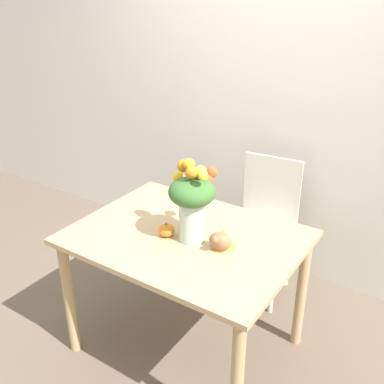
% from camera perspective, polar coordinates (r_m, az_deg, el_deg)
% --- Properties ---
extents(ground_plane, '(12.00, 12.00, 0.00)m').
position_cam_1_polar(ground_plane, '(2.89, -0.67, -18.78)').
color(ground_plane, brown).
extents(wall_back, '(8.00, 0.06, 2.70)m').
position_cam_1_polar(wall_back, '(3.16, 11.13, 12.67)').
color(wall_back, white).
rests_on(wall_back, ground_plane).
extents(dining_table, '(1.20, 0.91, 0.77)m').
position_cam_1_polar(dining_table, '(2.48, -0.74, -7.67)').
color(dining_table, tan).
rests_on(dining_table, ground_plane).
extents(flower_vase, '(0.28, 0.30, 0.44)m').
position_cam_1_polar(flower_vase, '(2.28, 0.03, -1.14)').
color(flower_vase, '#B2CCBC').
rests_on(flower_vase, dining_table).
extents(pumpkin, '(0.09, 0.09, 0.08)m').
position_cam_1_polar(pumpkin, '(2.40, -3.27, -4.86)').
color(pumpkin, orange).
rests_on(pumpkin, dining_table).
extents(turkey_figurine, '(0.12, 0.16, 0.10)m').
position_cam_1_polar(turkey_figurine, '(2.29, 3.82, -6.00)').
color(turkey_figurine, '#936642').
rests_on(turkey_figurine, dining_table).
extents(dining_chair_near_window, '(0.46, 0.46, 0.95)m').
position_cam_1_polar(dining_chair_near_window, '(3.12, 9.03, -4.22)').
color(dining_chair_near_window, silver).
rests_on(dining_chair_near_window, ground_plane).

